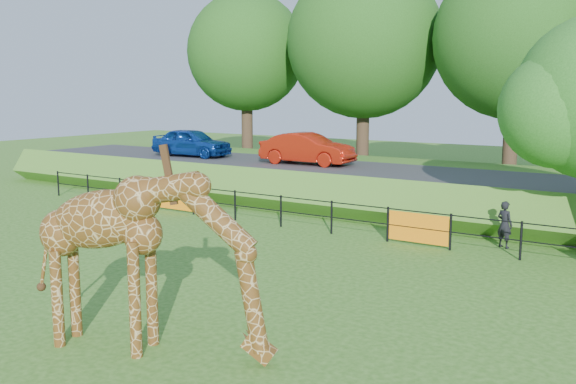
% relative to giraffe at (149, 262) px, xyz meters
% --- Properties ---
extents(ground, '(90.00, 90.00, 0.00)m').
position_rel_giraffe_xyz_m(ground, '(-2.05, 2.13, -1.66)').
color(ground, '#326519').
rests_on(ground, ground).
extents(giraffe, '(4.70, 2.16, 3.32)m').
position_rel_giraffe_xyz_m(giraffe, '(0.00, 0.00, 0.00)').
color(giraffe, brown).
rests_on(giraffe, ground).
extents(perimeter_fence, '(28.07, 0.10, 1.10)m').
position_rel_giraffe_xyz_m(perimeter_fence, '(-2.05, 10.13, -1.11)').
color(perimeter_fence, black).
rests_on(perimeter_fence, ground).
extents(embankment, '(40.00, 9.00, 1.30)m').
position_rel_giraffe_xyz_m(embankment, '(-2.05, 17.63, -1.01)').
color(embankment, '#326519').
rests_on(embankment, ground).
extents(road, '(40.00, 5.00, 0.12)m').
position_rel_giraffe_xyz_m(road, '(-2.05, 16.13, -0.30)').
color(road, '#333336').
rests_on(road, embankment).
extents(car_blue, '(4.21, 1.96, 1.39)m').
position_rel_giraffe_xyz_m(car_blue, '(-13.31, 15.95, 0.46)').
color(car_blue, '#1443A6').
rests_on(car_blue, road).
extents(car_red, '(4.28, 1.68, 1.39)m').
position_rel_giraffe_xyz_m(car_red, '(-6.72, 16.16, 0.45)').
color(car_red, red).
rests_on(car_red, road).
extents(visitor, '(0.61, 0.51, 1.41)m').
position_rel_giraffe_xyz_m(visitor, '(3.18, 11.34, -0.95)').
color(visitor, black).
rests_on(visitor, ground).
extents(bg_tree_line, '(37.30, 8.80, 11.82)m').
position_rel_giraffe_xyz_m(bg_tree_line, '(-0.16, 24.13, 5.53)').
color(bg_tree_line, '#322016').
rests_on(bg_tree_line, ground).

